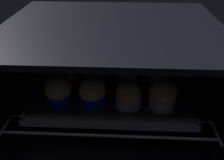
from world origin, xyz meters
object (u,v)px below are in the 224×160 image
at_px(muffin_row1_col1, 97,75).
at_px(muffin_row2_col1, 99,62).
at_px(muffin_row0_col1, 92,93).
at_px(muffin_row1_col2, 127,75).
at_px(muffin_row1_col3, 158,77).
at_px(muffin_row0_col0, 58,91).
at_px(muffin_row0_col2, 128,95).
at_px(muffin_row2_col2, 127,63).
at_px(muffin_row2_col0, 73,60).
at_px(muffin_row1_col0, 67,75).
at_px(muffin_row0_col3, 163,95).
at_px(muffin_row2_col3, 154,63).
at_px(baking_tray, 112,87).

bearing_deg(muffin_row1_col1, muffin_row2_col1, 89.30).
xyz_separation_m(muffin_row0_col1, muffin_row1_col2, (0.10, 0.10, 0.00)).
relative_size(muffin_row0_col1, muffin_row1_col3, 1.01).
bearing_deg(muffin_row2_col1, muffin_row0_col0, -117.28).
distance_m(muffin_row0_col2, muffin_row1_col3, 0.13).
bearing_deg(muffin_row0_col2, muffin_row2_col2, 90.48).
relative_size(muffin_row0_col2, muffin_row2_col0, 0.94).
bearing_deg(muffin_row0_col0, muffin_row2_col1, 62.72).
bearing_deg(muffin_row1_col1, muffin_row1_col0, -177.40).
height_order(muffin_row2_col1, muffin_row2_col2, muffin_row2_col1).
height_order(muffin_row0_col1, muffin_row2_col0, same).
xyz_separation_m(muffin_row0_col1, muffin_row1_col0, (-0.09, 0.09, -0.00)).
bearing_deg(muffin_row1_col3, muffin_row0_col3, -89.68).
height_order(muffin_row0_col1, muffin_row0_col3, same).
xyz_separation_m(muffin_row1_col0, muffin_row2_col0, (0.00, 0.09, 0.00)).
bearing_deg(muffin_row2_col3, muffin_row0_col1, -134.71).
distance_m(muffin_row1_col0, muffin_row2_col1, 0.13).
relative_size(muffin_row1_col0, muffin_row2_col1, 1.01).
bearing_deg(muffin_row0_col2, muffin_row2_col0, 134.72).
bearing_deg(muffin_row0_col3, muffin_row2_col3, 91.27).
bearing_deg(muffin_row2_col3, muffin_row1_col1, -154.29).
xyz_separation_m(muffin_row0_col3, muffin_row1_col0, (-0.28, 0.10, -0.00)).
bearing_deg(muffin_row0_col2, muffin_row1_col0, 153.26).
height_order(muffin_row0_col3, muffin_row2_col3, muffin_row0_col3).
distance_m(muffin_row1_col2, muffin_row1_col3, 0.09).
height_order(muffin_row1_col2, muffin_row2_col0, muffin_row1_col2).
relative_size(baking_tray, muffin_row2_col1, 5.82).
relative_size(muffin_row0_col0, muffin_row2_col2, 1.13).
relative_size(muffin_row1_col2, muffin_row2_col0, 1.04).
xyz_separation_m(muffin_row0_col3, muffin_row2_col0, (-0.28, 0.19, -0.00)).
xyz_separation_m(baking_tray, muffin_row0_col1, (-0.05, -0.10, 0.04)).
height_order(muffin_row1_col1, muffin_row2_col1, muffin_row1_col1).
height_order(muffin_row1_col3, muffin_row2_col0, same).
xyz_separation_m(muffin_row0_col2, muffin_row1_col2, (-0.00, 0.10, 0.01)).
height_order(muffin_row1_col1, muffin_row1_col3, muffin_row1_col3).
bearing_deg(muffin_row2_col1, muffin_row0_col2, -62.53).
bearing_deg(muffin_row0_col0, muffin_row1_col3, 18.28).
bearing_deg(muffin_row0_col3, muffin_row0_col1, 179.61).
relative_size(muffin_row0_col3, muffin_row2_col0, 1.01).
distance_m(muffin_row1_col1, muffin_row2_col3, 0.21).
xyz_separation_m(muffin_row0_col2, muffin_row1_col1, (-0.10, 0.10, 0.00)).
xyz_separation_m(baking_tray, muffin_row1_col0, (-0.14, -0.00, 0.04)).
bearing_deg(muffin_row2_col0, muffin_row2_col3, -0.12).
relative_size(muffin_row1_col3, muffin_row2_col1, 1.06).
height_order(muffin_row0_col1, muffin_row2_col2, muffin_row0_col1).
bearing_deg(muffin_row0_col1, muffin_row1_col0, 133.43).
height_order(muffin_row1_col3, muffin_row2_col3, muffin_row1_col3).
relative_size(muffin_row0_col2, muffin_row1_col0, 0.98).
bearing_deg(muffin_row2_col2, muffin_row2_col1, -179.39).
bearing_deg(muffin_row1_col1, muffin_row0_col3, -27.78).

